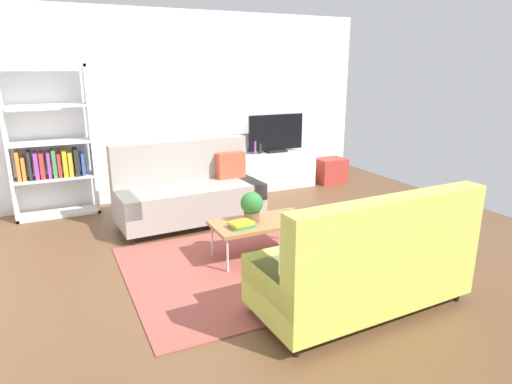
# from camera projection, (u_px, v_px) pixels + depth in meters

# --- Properties ---
(ground_plane) EXTENTS (7.68, 7.68, 0.00)m
(ground_plane) POSITION_uv_depth(u_px,v_px,m) (255.00, 255.00, 5.06)
(ground_plane) COLOR brown
(wall_far) EXTENTS (6.40, 0.12, 2.90)m
(wall_far) POSITION_uv_depth(u_px,v_px,m) (180.00, 106.00, 7.09)
(wall_far) COLOR silver
(wall_far) RESTS_ON ground_plane
(area_rug) EXTENTS (2.90, 2.20, 0.01)m
(area_rug) POSITION_uv_depth(u_px,v_px,m) (265.00, 263.00, 4.83)
(area_rug) COLOR #9E4C42
(area_rug) RESTS_ON ground_plane
(couch_beige) EXTENTS (1.94, 0.94, 1.10)m
(couch_beige) POSITION_uv_depth(u_px,v_px,m) (189.00, 191.00, 5.98)
(couch_beige) COLOR gray
(couch_beige) RESTS_ON ground_plane
(couch_green) EXTENTS (1.93, 0.91, 1.10)m
(couch_green) POSITION_uv_depth(u_px,v_px,m) (365.00, 264.00, 3.78)
(couch_green) COLOR #C1CC51
(couch_green) RESTS_ON ground_plane
(coffee_table) EXTENTS (1.10, 0.56, 0.42)m
(coffee_table) POSITION_uv_depth(u_px,v_px,m) (261.00, 223.00, 4.92)
(coffee_table) COLOR #9E7042
(coffee_table) RESTS_ON ground_plane
(tv_console) EXTENTS (1.40, 0.44, 0.64)m
(tv_console) POSITION_uv_depth(u_px,v_px,m) (275.00, 170.00, 7.74)
(tv_console) COLOR silver
(tv_console) RESTS_ON ground_plane
(tv) EXTENTS (1.00, 0.20, 0.64)m
(tv) POSITION_uv_depth(u_px,v_px,m) (276.00, 134.00, 7.55)
(tv) COLOR black
(tv) RESTS_ON tv_console
(bookshelf) EXTENTS (1.10, 0.36, 2.10)m
(bookshelf) POSITION_uv_depth(u_px,v_px,m) (50.00, 150.00, 6.14)
(bookshelf) COLOR white
(bookshelf) RESTS_ON ground_plane
(storage_trunk) EXTENTS (0.52, 0.40, 0.44)m
(storage_trunk) POSITION_uv_depth(u_px,v_px,m) (331.00, 170.00, 8.14)
(storage_trunk) COLOR #B2382D
(storage_trunk) RESTS_ON ground_plane
(potted_plant) EXTENTS (0.25, 0.25, 0.34)m
(potted_plant) POSITION_uv_depth(u_px,v_px,m) (252.00, 206.00, 4.84)
(potted_plant) COLOR brown
(potted_plant) RESTS_ON coffee_table
(table_book_0) EXTENTS (0.24, 0.19, 0.04)m
(table_book_0) POSITION_uv_depth(u_px,v_px,m) (241.00, 226.00, 4.71)
(table_book_0) COLOR #3F8C4C
(table_book_0) RESTS_ON coffee_table
(table_book_1) EXTENTS (0.27, 0.22, 0.03)m
(table_book_1) POSITION_uv_depth(u_px,v_px,m) (241.00, 223.00, 4.70)
(table_book_1) COLOR gold
(table_book_1) RESTS_ON table_book_0
(vase_0) EXTENTS (0.12, 0.12, 0.15)m
(vase_0) POSITION_uv_depth(u_px,v_px,m) (243.00, 150.00, 7.44)
(vase_0) COLOR #4C72B2
(vase_0) RESTS_ON tv_console
(bottle_0) EXTENTS (0.04, 0.04, 0.22)m
(bottle_0) POSITION_uv_depth(u_px,v_px,m) (255.00, 148.00, 7.43)
(bottle_0) COLOR purple
(bottle_0) RESTS_ON tv_console
(bottle_1) EXTENTS (0.06, 0.06, 0.18)m
(bottle_1) POSITION_uv_depth(u_px,v_px,m) (260.00, 148.00, 7.47)
(bottle_1) COLOR #262626
(bottle_1) RESTS_ON tv_console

